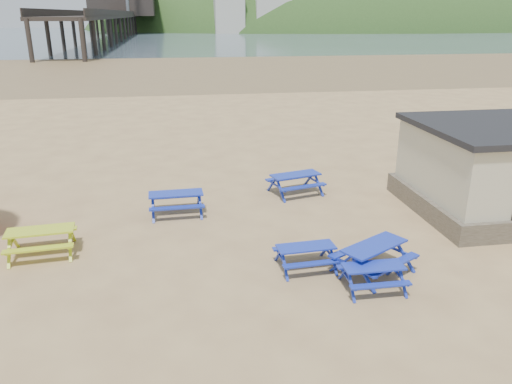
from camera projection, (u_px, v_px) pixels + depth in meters
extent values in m
plane|color=tan|center=(230.00, 240.00, 15.69)|extent=(400.00, 400.00, 0.00)
plane|color=olive|center=(184.00, 67.00, 66.80)|extent=(400.00, 400.00, 0.00)
plane|color=#435460|center=(175.00, 34.00, 173.66)|extent=(400.00, 400.00, 0.00)
cube|color=#2218AB|center=(176.00, 193.00, 17.47)|extent=(1.90, 0.79, 0.05)
cube|color=#2218AB|center=(176.00, 195.00, 18.14)|extent=(1.89, 0.32, 0.05)
cube|color=#2218AB|center=(177.00, 208.00, 16.99)|extent=(1.89, 0.32, 0.05)
cube|color=#2218AB|center=(296.00, 175.00, 19.44)|extent=(2.05, 1.21, 0.05)
cube|color=#2218AB|center=(288.00, 177.00, 20.10)|extent=(1.93, 0.74, 0.05)
cube|color=#2218AB|center=(303.00, 187.00, 18.99)|extent=(1.93, 0.74, 0.05)
cube|color=#2218AB|center=(306.00, 247.00, 13.73)|extent=(1.64, 0.72, 0.04)
cube|color=#2218AB|center=(300.00, 247.00, 14.30)|extent=(1.61, 0.32, 0.04)
cube|color=#2218AB|center=(312.00, 264.00, 13.32)|extent=(1.61, 0.32, 0.04)
cube|color=#2218AB|center=(374.00, 266.00, 12.69)|extent=(1.57, 0.61, 0.04)
cube|color=#2218AB|center=(365.00, 265.00, 13.26)|extent=(1.57, 0.22, 0.04)
cube|color=#2218AB|center=(381.00, 285.00, 12.29)|extent=(1.57, 0.22, 0.04)
cube|color=#2218AB|center=(375.00, 246.00, 13.46)|extent=(2.08, 1.63, 0.05)
cube|color=#2218AB|center=(355.00, 248.00, 14.04)|extent=(1.84, 1.21, 0.05)
cube|color=#2218AB|center=(394.00, 265.00, 13.09)|extent=(1.84, 1.21, 0.05)
cube|color=#AEC511|center=(40.00, 230.00, 14.48)|extent=(1.95, 0.91, 0.05)
cube|color=#AEC511|center=(44.00, 231.00, 15.15)|extent=(1.90, 0.44, 0.05)
cube|color=#AEC511|center=(38.00, 249.00, 14.00)|extent=(1.90, 0.44, 0.05)
cube|color=black|center=(122.00, 16.00, 173.57)|extent=(9.00, 220.00, 0.60)
cube|color=black|center=(124.00, 4.00, 182.44)|extent=(22.00, 30.00, 8.00)
ellipsoid|color=#2D4C1E|center=(359.00, 50.00, 246.41)|extent=(264.00, 144.00, 108.00)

